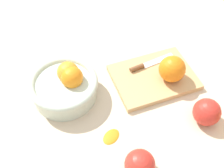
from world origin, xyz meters
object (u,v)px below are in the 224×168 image
(bowl, at_px, (65,85))
(cutting_board, at_px, (154,77))
(apple_front_right_2, at_px, (207,112))
(apple_front_left, at_px, (140,165))
(orange_on_board, at_px, (172,69))
(knife, at_px, (146,65))

(bowl, bearing_deg, cutting_board, -10.85)
(apple_front_right_2, distance_m, apple_front_left, 0.23)
(orange_on_board, relative_size, apple_front_left, 1.07)
(apple_front_left, bearing_deg, knife, 59.42)
(orange_on_board, bearing_deg, apple_front_right_2, -83.76)
(knife, relative_size, apple_front_right_2, 2.11)
(bowl, relative_size, cutting_board, 0.81)
(cutting_board, relative_size, apple_front_left, 3.33)
(cutting_board, xyz_separation_m, apple_front_right_2, (0.06, -0.18, 0.03))
(bowl, distance_m, orange_on_board, 0.31)
(knife, height_order, apple_front_left, apple_front_left)
(apple_front_right_2, height_order, apple_front_left, apple_front_right_2)
(bowl, xyz_separation_m, apple_front_left, (0.09, -0.29, -0.01))
(bowl, height_order, apple_front_right_2, bowl)
(bowl, bearing_deg, orange_on_board, -14.37)
(cutting_board, bearing_deg, knife, 94.20)
(orange_on_board, bearing_deg, knife, 120.94)
(apple_front_left, bearing_deg, orange_on_board, 45.16)
(bowl, relative_size, knife, 1.25)
(knife, xyz_separation_m, apple_front_left, (-0.17, -0.28, 0.01))
(apple_front_right_2, xyz_separation_m, apple_front_left, (-0.23, -0.06, -0.00))
(orange_on_board, distance_m, apple_front_left, 0.30)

